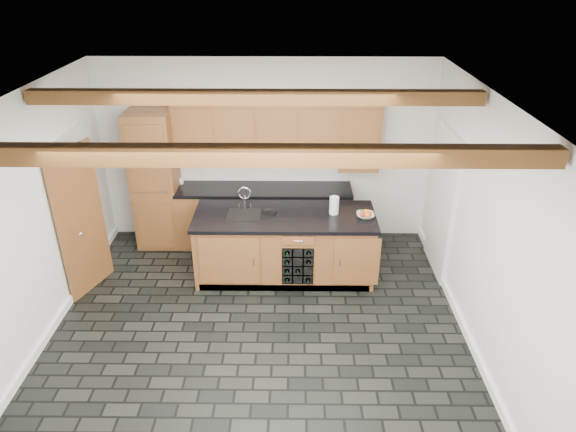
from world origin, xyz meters
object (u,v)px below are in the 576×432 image
Objects in this scene: island at (285,245)px; kitchen_scale at (270,211)px; paper_towel at (334,205)px; fruit_bowl at (365,215)px.

kitchen_scale reaches higher than island.
kitchen_scale is at bearing 179.39° from paper_towel.
kitchen_scale is 0.88m from paper_towel.
fruit_bowl is 0.97× the size of paper_towel.
fruit_bowl is at bearing -2.32° from island.
kitchen_scale is at bearing 174.52° from fruit_bowl.
paper_towel reaches higher than fruit_bowl.
island is 12.90× the size of kitchen_scale.
island is 0.89m from paper_towel.
island is 1.18m from fruit_bowl.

